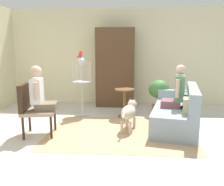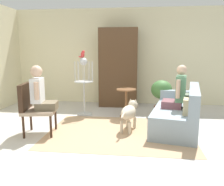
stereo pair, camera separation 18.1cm
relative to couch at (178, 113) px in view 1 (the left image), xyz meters
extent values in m
plane|color=beige|center=(-1.30, -0.39, -0.31)|extent=(7.67, 7.67, 0.00)
cube|color=beige|center=(-1.30, 2.31, 1.08)|extent=(6.99, 0.12, 2.77)
cube|color=tan|center=(-1.17, -0.37, -0.31)|extent=(2.73, 2.03, 0.01)
cube|color=#8EA0AD|center=(-0.06, -0.01, -0.09)|extent=(1.18, 1.92, 0.44)
cube|color=#8EA0AD|center=(0.25, -0.08, 0.34)|extent=(0.55, 1.78, 0.42)
cube|color=#8EA0AD|center=(0.11, 0.77, 0.24)|extent=(0.84, 0.35, 0.22)
cube|color=#C6B284|center=(0.03, -0.49, 0.27)|extent=(0.17, 0.33, 0.28)
cube|color=gray|center=(0.14, -0.01, 0.27)|extent=(0.16, 0.32, 0.28)
cylinder|color=#382316|center=(-2.45, -0.34, -0.10)|extent=(0.04, 0.04, 0.42)
cylinder|color=#382316|center=(-2.37, -0.79, -0.10)|extent=(0.04, 0.04, 0.42)
cylinder|color=#382316|center=(-2.93, -0.42, -0.10)|extent=(0.04, 0.04, 0.42)
cylinder|color=#382316|center=(-2.85, -0.88, -0.10)|extent=(0.04, 0.04, 0.42)
cube|color=tan|center=(-2.65, -0.61, 0.14)|extent=(0.67, 0.65, 0.06)
cube|color=#382316|center=(-2.90, -0.65, 0.41)|extent=(0.17, 0.56, 0.49)
cube|color=#794953|center=(-0.15, 0.00, 0.20)|extent=(0.46, 0.48, 0.14)
cube|color=#598C66|center=(0.01, -0.03, 0.52)|extent=(0.26, 0.43, 0.50)
sphere|color=#DDB293|center=(0.01, -0.03, 0.88)|extent=(0.19, 0.19, 0.19)
cylinder|color=#DDB293|center=(-0.08, -0.26, 0.54)|extent=(0.08, 0.08, 0.35)
cylinder|color=#DDB293|center=(0.02, 0.22, 0.54)|extent=(0.08, 0.08, 0.35)
cube|color=brown|center=(-2.52, -0.59, 0.24)|extent=(0.43, 0.41, 0.14)
cube|color=white|center=(-2.67, -0.61, 0.53)|extent=(0.24, 0.38, 0.45)
sphere|color=#DDB293|center=(-2.67, -0.61, 0.88)|extent=(0.21, 0.21, 0.21)
cylinder|color=#DDB293|center=(-2.67, -0.39, 0.55)|extent=(0.08, 0.08, 0.31)
cylinder|color=#DDB293|center=(-2.60, -0.82, 0.55)|extent=(0.08, 0.08, 0.31)
cylinder|color=brown|center=(-1.10, 0.71, 0.36)|extent=(0.46, 0.46, 0.02)
cylinder|color=brown|center=(-1.10, 0.71, 0.02)|extent=(0.06, 0.06, 0.65)
cylinder|color=brown|center=(-1.10, 0.71, -0.29)|extent=(0.30, 0.30, 0.03)
ellipsoid|color=beige|center=(-1.00, -0.25, 0.06)|extent=(0.38, 0.59, 0.26)
sphere|color=beige|center=(-0.93, 0.07, 0.14)|extent=(0.20, 0.20, 0.20)
cone|color=beige|center=(-0.97, 0.08, 0.24)|extent=(0.06, 0.06, 0.06)
cone|color=beige|center=(-0.88, 0.06, 0.24)|extent=(0.06, 0.06, 0.06)
cylinder|color=beige|center=(-1.08, -0.59, 0.10)|extent=(0.08, 0.18, 0.10)
cylinder|color=beige|center=(-1.03, -0.05, -0.19)|extent=(0.06, 0.06, 0.24)
cylinder|color=beige|center=(-0.88, -0.08, -0.19)|extent=(0.06, 0.06, 0.24)
cylinder|color=beige|center=(-1.12, -0.42, -0.19)|extent=(0.06, 0.06, 0.24)
cylinder|color=beige|center=(-0.97, -0.45, -0.19)|extent=(0.06, 0.06, 0.24)
cylinder|color=silver|center=(-2.14, 0.83, -0.29)|extent=(0.36, 0.36, 0.03)
cylinder|color=silver|center=(-2.14, 0.83, 0.10)|extent=(0.04, 0.04, 0.81)
cylinder|color=silver|center=(-2.14, 0.83, 0.51)|extent=(0.46, 0.46, 0.02)
cylinder|color=silver|center=(-1.92, 0.83, 0.76)|extent=(0.01, 0.01, 0.48)
cylinder|color=silver|center=(-1.97, 0.96, 0.76)|extent=(0.01, 0.01, 0.48)
cylinder|color=silver|center=(-2.07, 1.04, 0.76)|extent=(0.01, 0.01, 0.48)
cylinder|color=silver|center=(-2.21, 1.04, 0.76)|extent=(0.01, 0.01, 0.48)
cylinder|color=silver|center=(-2.32, 0.96, 0.76)|extent=(0.01, 0.01, 0.48)
cylinder|color=silver|center=(-2.36, 0.83, 0.76)|extent=(0.01, 0.01, 0.48)
cylinder|color=silver|center=(-2.32, 0.70, 0.76)|extent=(0.01, 0.01, 0.48)
cylinder|color=silver|center=(-2.21, 0.62, 0.76)|extent=(0.01, 0.01, 0.48)
cylinder|color=silver|center=(-2.07, 0.62, 0.76)|extent=(0.01, 0.01, 0.48)
cylinder|color=silver|center=(-1.97, 0.70, 0.76)|extent=(0.01, 0.01, 0.48)
sphere|color=silver|center=(-2.14, 0.83, 1.00)|extent=(0.18, 0.18, 0.18)
ellipsoid|color=red|center=(-2.16, 0.83, 1.16)|extent=(0.09, 0.10, 0.14)
sphere|color=red|center=(-2.14, 0.83, 1.22)|extent=(0.07, 0.07, 0.07)
cone|color=#D8BF4C|center=(-2.10, 0.83, 1.22)|extent=(0.03, 0.02, 0.02)
ellipsoid|color=red|center=(-2.20, 0.83, 1.11)|extent=(0.12, 0.03, 0.04)
cylinder|color=#996047|center=(-0.26, 1.04, -0.20)|extent=(0.33, 0.33, 0.22)
cylinder|color=brown|center=(-0.26, 1.04, 0.01)|extent=(0.03, 0.03, 0.20)
ellipsoid|color=#427639|center=(-0.26, 1.04, 0.32)|extent=(0.51, 0.51, 0.46)
cube|color=#4C331E|center=(-1.39, 1.90, 0.78)|extent=(1.06, 0.56, 2.17)
camera|label=1|loc=(-0.99, -4.67, 1.24)|focal=37.28mm
camera|label=2|loc=(-0.81, -4.65, 1.24)|focal=37.28mm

